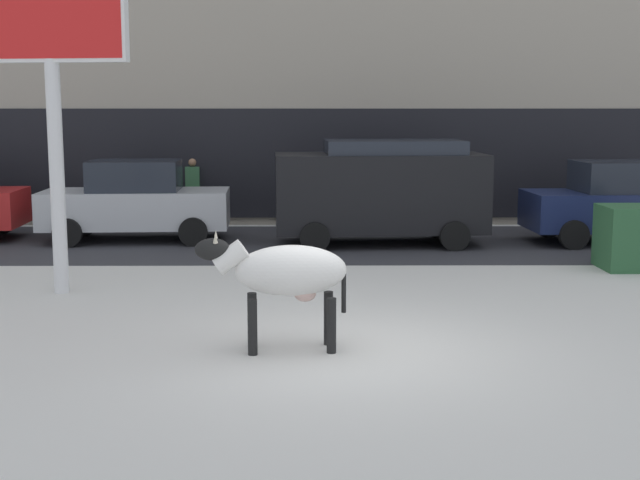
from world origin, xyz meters
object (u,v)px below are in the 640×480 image
(car_silver_sedan, at_px, (136,201))
(pedestrian_far_left, at_px, (313,191))
(car_navy_sedan, at_px, (621,203))
(pedestrian_by_cars, at_px, (376,191))
(car_black_van, at_px, (381,189))
(cow_holstein, at_px, (286,272))
(billboard, at_px, (50,26))
(pedestrian_near_billboard, at_px, (193,192))

(car_silver_sedan, distance_m, pedestrian_far_left, 4.83)
(car_navy_sedan, distance_m, pedestrian_by_cars, 6.10)
(car_black_van, relative_size, car_navy_sedan, 1.09)
(cow_holstein, relative_size, billboard, 0.34)
(billboard, height_order, car_black_van, billboard)
(pedestrian_by_cars, bearing_deg, car_black_van, -91.94)
(car_silver_sedan, relative_size, car_navy_sedan, 1.00)
(pedestrian_near_billboard, distance_m, pedestrian_far_left, 3.11)
(car_silver_sedan, height_order, car_black_van, car_black_van)
(car_silver_sedan, height_order, pedestrian_near_billboard, car_silver_sedan)
(car_black_van, xyz_separation_m, pedestrian_near_billboard, (-4.61, 3.23, -0.36))
(cow_holstein, bearing_deg, pedestrian_near_billboard, 103.31)
(billboard, distance_m, pedestrian_far_left, 9.91)
(car_black_van, xyz_separation_m, car_navy_sedan, (5.42, 0.24, -0.33))
(billboard, height_order, pedestrian_near_billboard, billboard)
(car_silver_sedan, xyz_separation_m, car_navy_sedan, (10.98, -0.36, 0.00))
(pedestrian_near_billboard, height_order, pedestrian_far_left, same)
(car_black_van, bearing_deg, billboard, -138.04)
(billboard, bearing_deg, cow_holstein, -42.02)
(car_black_van, bearing_deg, car_silver_sedan, 173.84)
(pedestrian_near_billboard, relative_size, pedestrian_far_left, 1.00)
(cow_holstein, bearing_deg, car_silver_sedan, 112.20)
(cow_holstein, relative_size, pedestrian_near_billboard, 1.11)
(billboard, height_order, car_navy_sedan, billboard)
(car_black_van, height_order, car_navy_sedan, car_black_van)
(car_silver_sedan, xyz_separation_m, car_black_van, (5.56, -0.60, 0.33))
(pedestrian_by_cars, bearing_deg, billboard, -124.75)
(car_navy_sedan, bearing_deg, cow_holstein, -129.54)
(car_silver_sedan, height_order, car_navy_sedan, same)
(cow_holstein, distance_m, car_silver_sedan, 9.88)
(cow_holstein, height_order, billboard, billboard)
(car_silver_sedan, relative_size, car_black_van, 0.91)
(car_navy_sedan, height_order, pedestrian_by_cars, car_navy_sedan)
(cow_holstein, xyz_separation_m, pedestrian_near_billboard, (-2.78, 11.77, -0.12))
(car_silver_sedan, bearing_deg, pedestrian_near_billboard, 70.17)
(pedestrian_by_cars, bearing_deg, car_silver_sedan, -155.14)
(car_silver_sedan, distance_m, car_navy_sedan, 10.99)
(cow_holstein, relative_size, car_silver_sedan, 0.45)
(billboard, relative_size, car_silver_sedan, 1.30)
(car_black_van, xyz_separation_m, pedestrian_far_left, (-1.50, 3.23, -0.36))
(billboard, relative_size, car_black_van, 1.19)
(car_silver_sedan, height_order, pedestrian_by_cars, car_silver_sedan)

